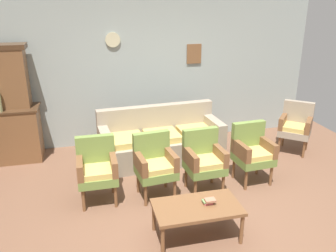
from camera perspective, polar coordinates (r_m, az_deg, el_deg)
ground_plane at (r=4.77m, az=2.79°, el=-13.83°), size 7.68×7.68×0.00m
wall_back_with_decor at (r=6.64m, az=-3.46°, el=8.80°), size 6.40×0.09×2.70m
side_cabinet at (r=6.56m, az=-24.65°, el=-1.29°), size 1.16×0.55×0.93m
floral_couch at (r=6.04m, az=-1.18°, el=-2.57°), size 2.11×0.95×0.90m
armchair_near_couch_end at (r=4.89m, az=-11.40°, el=-6.56°), size 0.52×0.49×0.90m
armchair_row_middle at (r=4.92m, az=-2.15°, el=-5.95°), size 0.57×0.54×0.90m
armchair_near_cabinet at (r=5.07m, az=5.78°, el=-5.22°), size 0.55×0.52×0.90m
armchair_by_doorway at (r=5.44m, az=13.44°, el=-3.85°), size 0.55×0.53×0.90m
wingback_chair_by_fireplace at (r=6.72m, az=19.94°, el=0.16°), size 0.71×0.71×0.90m
coffee_table at (r=4.17m, az=4.70°, el=-13.24°), size 1.00×0.56×0.42m
book_stack_on_table at (r=4.18m, az=6.63°, el=-11.94°), size 0.14×0.12×0.07m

